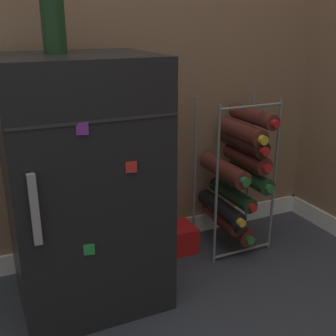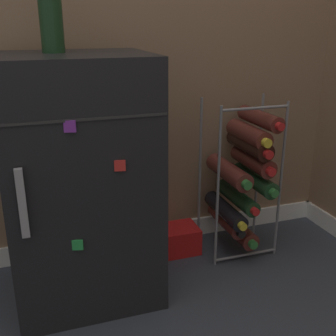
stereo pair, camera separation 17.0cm
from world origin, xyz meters
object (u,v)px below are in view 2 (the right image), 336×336
at_px(mini_fridge, 81,182).
at_px(soda_box, 174,240).
at_px(wine_rack, 242,177).
at_px(fridge_top_bottle, 50,11).

height_order(mini_fridge, soda_box, mini_fridge).
distance_m(wine_rack, fridge_top_bottle, 1.04).
bearing_deg(fridge_top_bottle, wine_rack, 3.71).
bearing_deg(mini_fridge, soda_box, 20.99).
height_order(mini_fridge, wine_rack, mini_fridge).
bearing_deg(fridge_top_bottle, soda_box, 14.31).
bearing_deg(fridge_top_bottle, mini_fridge, -35.94).
xyz_separation_m(soda_box, fridge_top_bottle, (-0.48, -0.12, 0.99)).
distance_m(wine_rack, soda_box, 0.43).
distance_m(mini_fridge, fridge_top_bottle, 0.60).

